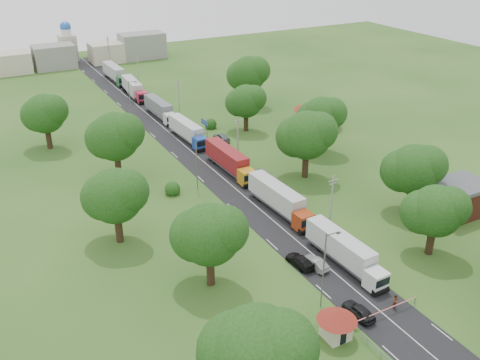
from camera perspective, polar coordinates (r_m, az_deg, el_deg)
ground at (r=81.34m, az=3.38°, el=-4.21°), size 260.00×260.00×0.00m
road at (r=96.91m, az=-2.81°, el=1.02°), size 8.00×200.00×0.04m
boom_barrier at (r=64.02m, az=14.43°, el=-13.63°), size 9.22×0.35×1.18m
guard_booth at (r=60.07m, az=10.28°, el=-14.63°), size 4.40×4.40×3.45m
info_sign at (r=110.37m, az=-3.83°, el=5.87°), size 0.12×3.10×4.10m
pole_1 at (r=76.92m, az=9.71°, el=-2.47°), size 1.60×0.24×9.00m
pole_2 at (r=98.16m, az=-0.23°, el=4.37°), size 1.60×0.24×9.00m
pole_3 at (r=122.16m, az=-6.53°, el=8.60°), size 1.60×0.24×9.00m
pole_4 at (r=147.57m, az=-10.79°, el=11.35°), size 1.60×0.24×9.00m
pole_5 at (r=173.78m, az=-13.83°, el=13.25°), size 1.60×0.24×9.00m
lamp_0 at (r=61.99m, az=9.04°, el=-9.11°), size 2.03×0.22×10.00m
lamp_1 at (r=88.47m, az=-4.59°, el=2.38°), size 2.03×0.22×10.00m
lamp_2 at (r=119.41m, az=-11.59°, el=8.26°), size 2.03×0.22×10.00m
tree_2 at (r=74.61m, az=20.09°, el=-3.08°), size 8.00×8.00×10.10m
tree_3 at (r=84.33m, az=18.03°, el=1.14°), size 8.80×8.80×11.07m
tree_4 at (r=92.16m, az=7.10°, el=4.80°), size 9.60×9.60×12.05m
tree_5 at (r=103.46m, az=8.65°, el=6.72°), size 8.80×8.80×11.07m
tree_6 at (r=113.51m, az=0.62°, el=8.42°), size 8.00×8.00×10.10m
tree_7 at (r=129.98m, az=0.88°, el=11.28°), size 9.60×9.60×12.05m
tree_9 at (r=47.70m, az=1.78°, el=-17.81°), size 9.60×9.60×12.05m
tree_10 at (r=64.03m, az=-3.35°, el=-5.75°), size 8.80×8.80×11.07m
tree_11 at (r=74.46m, az=-13.22°, el=-1.61°), size 8.80×8.80×11.07m
tree_12 at (r=93.33m, az=-13.23°, el=4.57°), size 9.60×9.60×12.05m
tree_13 at (r=110.68m, az=-20.14°, el=6.69°), size 8.80×8.80×11.07m
house_brick at (r=88.08m, az=22.27°, el=-1.81°), size 8.60×6.60×5.20m
house_cream at (r=118.13m, az=8.27°, el=7.36°), size 10.08×10.08×5.80m
distant_town at (r=177.66m, az=-15.76°, el=12.91°), size 52.00×8.00×8.00m
church at (r=184.02m, az=-17.91°, el=13.68°), size 5.00×5.00×12.30m
truck_0 at (r=71.38m, az=11.10°, el=-7.46°), size 2.87×14.29×3.95m
truck_1 at (r=82.47m, az=4.24°, el=-2.05°), size 3.12×14.96×4.13m
truck_2 at (r=95.61m, az=-1.15°, el=2.13°), size 2.85×14.88×4.12m
truck_3 at (r=110.11m, az=-5.62°, el=5.23°), size 3.00×14.03×3.88m
truck_4 at (r=124.38m, az=-8.55°, el=7.53°), size 2.77×14.15×3.92m
truck_5 at (r=141.00m, az=-11.29°, el=9.58°), size 3.36×15.00×4.14m
truck_6 at (r=156.50m, az=-13.21°, el=11.04°), size 2.94×15.33×4.24m
car_lane_front at (r=64.15m, az=12.54°, el=-13.47°), size 1.99×4.42×1.48m
car_lane_mid at (r=71.00m, az=8.01°, el=-8.77°), size 1.92×4.28×1.36m
car_lane_rear at (r=71.15m, az=6.42°, el=-8.58°), size 2.24×4.80×1.36m
car_verge_near at (r=93.42m, az=2.40°, el=0.56°), size 2.84×5.68×1.54m
car_verge_far at (r=109.90m, az=-1.98°, el=4.59°), size 2.07×4.66×1.56m
pedestrian_near at (r=66.11m, az=16.24°, el=-12.41°), size 0.79×0.67×1.85m
pedestrian_booth at (r=60.66m, az=11.33°, el=-15.79°), size 1.16×1.14×1.88m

